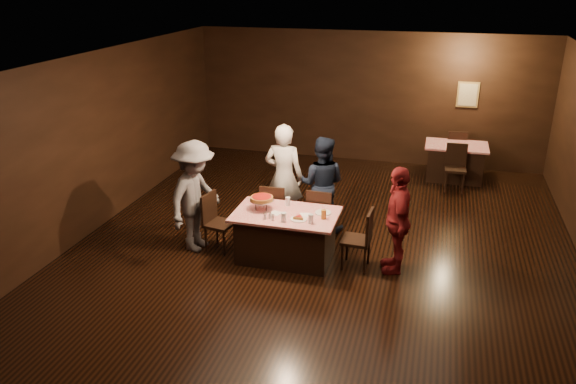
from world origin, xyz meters
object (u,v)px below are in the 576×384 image
at_px(chair_end_left, 220,223).
at_px(glass_front_right, 311,219).
at_px(chair_end_right, 356,239).
at_px(diner_grey_knit, 195,196).
at_px(glass_back, 288,201).
at_px(chair_far_left, 275,209).
at_px(chair_back_far, 455,150).
at_px(pizza_stand, 262,198).
at_px(back_table, 455,162).
at_px(diner_white_jacket, 284,177).
at_px(diner_navy_hoodie, 322,184).
at_px(diner_red_shirt, 397,220).
at_px(glass_amber, 324,214).
at_px(chair_back_near, 455,168).
at_px(plate_empty, 323,213).
at_px(glass_front_left, 284,217).
at_px(main_table, 286,236).
at_px(chair_far_right, 321,214).

relative_size(chair_end_left, glass_front_right, 6.79).
height_order(chair_end_right, diner_grey_knit, diner_grey_knit).
bearing_deg(glass_back, chair_far_left, 127.87).
height_order(chair_end_left, diner_grey_knit, diner_grey_knit).
bearing_deg(chair_end_left, chair_back_far, -25.90).
height_order(chair_end_left, glass_back, chair_end_left).
bearing_deg(pizza_stand, chair_far_left, 90.00).
xyz_separation_m(back_table, chair_far_left, (-2.96, -3.71, 0.09)).
bearing_deg(glass_front_right, diner_grey_knit, 173.83).
xyz_separation_m(chair_far_left, chair_end_left, (-0.70, -0.75, 0.00)).
distance_m(glass_front_right, glass_back, 0.74).
height_order(diner_white_jacket, diner_navy_hoodie, diner_white_jacket).
bearing_deg(diner_red_shirt, glass_front_right, -85.31).
bearing_deg(chair_end_left, diner_white_jacket, -23.84).
xyz_separation_m(diner_red_shirt, glass_back, (-1.73, 0.22, 0.02)).
relative_size(back_table, glass_amber, 9.29).
bearing_deg(pizza_stand, chair_back_near, 51.40).
height_order(plate_empty, glass_front_left, glass_front_left).
xyz_separation_m(chair_end_left, glass_front_right, (1.55, -0.25, 0.37)).
xyz_separation_m(main_table, chair_back_near, (2.56, 3.76, 0.09)).
bearing_deg(chair_back_far, glass_front_right, 62.89).
bearing_deg(chair_back_far, glass_back, 55.82).
xyz_separation_m(chair_back_far, glass_amber, (-1.96, -5.11, 0.37)).
xyz_separation_m(plate_empty, glass_front_right, (-0.10, -0.40, 0.06)).
relative_size(diner_white_jacket, glass_front_left, 13.35).
relative_size(back_table, diner_red_shirt, 0.79).
bearing_deg(diner_white_jacket, pizza_stand, 89.91).
distance_m(diner_white_jacket, glass_front_right, 1.59).
bearing_deg(chair_back_near, glass_back, -128.54).
height_order(chair_back_near, glass_back, chair_back_near).
bearing_deg(diner_grey_knit, chair_back_far, -28.01).
distance_m(chair_far_right, chair_end_right, 1.03).
relative_size(chair_far_right, diner_navy_hoodie, 0.57).
height_order(chair_end_left, chair_end_right, same).
distance_m(plate_empty, glass_back, 0.62).
xyz_separation_m(chair_back_far, diner_red_shirt, (-0.88, -4.97, 0.35)).
bearing_deg(diner_white_jacket, diner_red_shirt, 155.56).
relative_size(chair_far_right, glass_front_right, 6.79).
bearing_deg(chair_far_left, diner_white_jacket, -100.80).
bearing_deg(glass_amber, plate_empty, 104.04).
relative_size(diner_white_jacket, diner_red_shirt, 1.13).
relative_size(chair_far_left, glass_front_left, 6.79).
height_order(chair_back_far, diner_grey_knit, diner_grey_knit).
bearing_deg(glass_back, chair_end_right, -14.62).
bearing_deg(glass_front_left, glass_amber, 24.44).
bearing_deg(chair_far_left, pizza_stand, 87.37).
height_order(chair_back_far, glass_front_right, chair_back_far).
bearing_deg(diner_navy_hoodie, pizza_stand, 59.41).
distance_m(chair_end_right, diner_navy_hoodie, 1.50).
bearing_deg(main_table, glass_front_left, -80.54).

